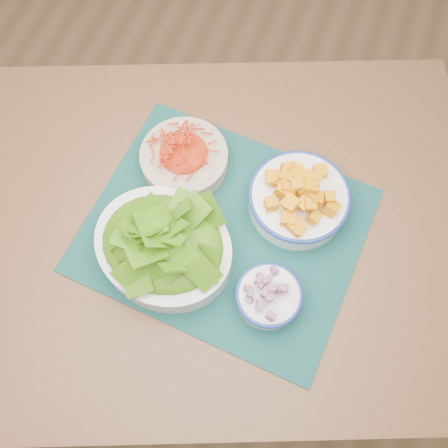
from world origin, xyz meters
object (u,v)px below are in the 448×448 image
at_px(squash_bowl, 300,196).
at_px(placemat, 224,230).
at_px(lettuce_bowl, 163,243).
at_px(onion_bowl, 269,295).
at_px(table, 185,239).
at_px(carrot_bowl, 184,156).

bearing_deg(squash_bowl, placemat, -140.42).
bearing_deg(placemat, squash_bowl, 44.17).
relative_size(squash_bowl, lettuce_bowl, 0.83).
bearing_deg(onion_bowl, table, 157.09).
bearing_deg(onion_bowl, squash_bowl, 91.44).
height_order(table, squash_bowl, squash_bowl).
height_order(squash_bowl, lettuce_bowl, lettuce_bowl).
xyz_separation_m(table, carrot_bowl, (-0.05, 0.14, 0.13)).
distance_m(placemat, onion_bowl, 0.18).
height_order(placemat, squash_bowl, squash_bowl).
distance_m(squash_bowl, lettuce_bowl, 0.31).
distance_m(table, lettuce_bowl, 0.17).
bearing_deg(carrot_bowl, squash_bowl, -2.91).
bearing_deg(table, lettuce_bowl, -115.11).
distance_m(carrot_bowl, lettuce_bowl, 0.22).
bearing_deg(placemat, carrot_bowl, 143.39).
xyz_separation_m(table, lettuce_bowl, (-0.01, -0.08, 0.16)).
xyz_separation_m(placemat, squash_bowl, (0.13, 0.11, 0.05)).
relative_size(table, lettuce_bowl, 4.65).
height_order(table, lettuce_bowl, lettuce_bowl).
bearing_deg(lettuce_bowl, placemat, 55.59).
distance_m(placemat, lettuce_bowl, 0.15).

